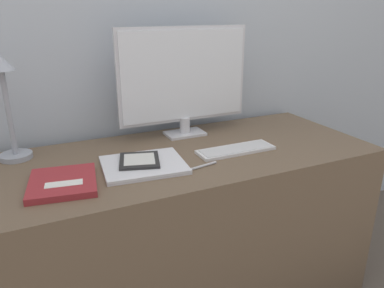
{
  "coord_description": "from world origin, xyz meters",
  "views": [
    {
      "loc": [
        -0.57,
        -1.07,
        1.25
      ],
      "look_at": [
        -0.01,
        0.13,
        0.77
      ],
      "focal_mm": 35.0,
      "sensor_mm": 36.0,
      "label": 1
    }
  ],
  "objects_px": {
    "keyboard": "(236,150)",
    "notebook": "(63,182)",
    "desk_lamp": "(6,99)",
    "ereader": "(139,160)",
    "laptop": "(144,165)",
    "pen": "(200,167)",
    "monitor": "(184,79)"
  },
  "relations": [
    {
      "from": "keyboard",
      "to": "notebook",
      "type": "bearing_deg",
      "value": -177.62
    },
    {
      "from": "keyboard",
      "to": "desk_lamp",
      "type": "relative_size",
      "value": 0.82
    },
    {
      "from": "keyboard",
      "to": "ereader",
      "type": "height_order",
      "value": "ereader"
    },
    {
      "from": "desk_lamp",
      "to": "keyboard",
      "type": "bearing_deg",
      "value": -19.88
    },
    {
      "from": "laptop",
      "to": "desk_lamp",
      "type": "bearing_deg",
      "value": 145.7
    },
    {
      "from": "laptop",
      "to": "pen",
      "type": "xyz_separation_m",
      "value": [
        0.18,
        -0.09,
        -0.0
      ]
    },
    {
      "from": "notebook",
      "to": "ereader",
      "type": "bearing_deg",
      "value": 10.78
    },
    {
      "from": "ereader",
      "to": "monitor",
      "type": "bearing_deg",
      "value": 41.06
    },
    {
      "from": "laptop",
      "to": "ereader",
      "type": "distance_m",
      "value": 0.02
    },
    {
      "from": "ereader",
      "to": "keyboard",
      "type": "bearing_deg",
      "value": -3.57
    },
    {
      "from": "laptop",
      "to": "ereader",
      "type": "bearing_deg",
      "value": 115.35
    },
    {
      "from": "ereader",
      "to": "notebook",
      "type": "height_order",
      "value": "ereader"
    },
    {
      "from": "laptop",
      "to": "notebook",
      "type": "relative_size",
      "value": 1.2
    },
    {
      "from": "laptop",
      "to": "pen",
      "type": "bearing_deg",
      "value": -27.06
    },
    {
      "from": "keyboard",
      "to": "pen",
      "type": "relative_size",
      "value": 2.24
    },
    {
      "from": "desk_lamp",
      "to": "ereader",
      "type": "bearing_deg",
      "value": -33.06
    },
    {
      "from": "monitor",
      "to": "pen",
      "type": "bearing_deg",
      "value": -105.38
    },
    {
      "from": "monitor",
      "to": "ereader",
      "type": "xyz_separation_m",
      "value": [
        -0.29,
        -0.26,
        -0.23
      ]
    },
    {
      "from": "ereader",
      "to": "pen",
      "type": "distance_m",
      "value": 0.22
    },
    {
      "from": "laptop",
      "to": "monitor",
      "type": "bearing_deg",
      "value": 43.96
    },
    {
      "from": "keyboard",
      "to": "ereader",
      "type": "distance_m",
      "value": 0.39
    },
    {
      "from": "notebook",
      "to": "pen",
      "type": "xyz_separation_m",
      "value": [
        0.47,
        -0.06,
        -0.01
      ]
    },
    {
      "from": "keyboard",
      "to": "notebook",
      "type": "relative_size",
      "value": 1.22
    },
    {
      "from": "pen",
      "to": "monitor",
      "type": "bearing_deg",
      "value": 74.62
    },
    {
      "from": "notebook",
      "to": "laptop",
      "type": "bearing_deg",
      "value": 6.75
    },
    {
      "from": "keyboard",
      "to": "ereader",
      "type": "relative_size",
      "value": 1.7
    },
    {
      "from": "keyboard",
      "to": "ereader",
      "type": "xyz_separation_m",
      "value": [
        -0.39,
        0.02,
        0.01
      ]
    },
    {
      "from": "ereader",
      "to": "notebook",
      "type": "distance_m",
      "value": 0.28
    },
    {
      "from": "monitor",
      "to": "notebook",
      "type": "distance_m",
      "value": 0.69
    },
    {
      "from": "ereader",
      "to": "notebook",
      "type": "relative_size",
      "value": 0.72
    },
    {
      "from": "laptop",
      "to": "notebook",
      "type": "xyz_separation_m",
      "value": [
        -0.28,
        -0.03,
        0.0
      ]
    },
    {
      "from": "pen",
      "to": "keyboard",
      "type": "bearing_deg",
      "value": 23.53
    }
  ]
}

